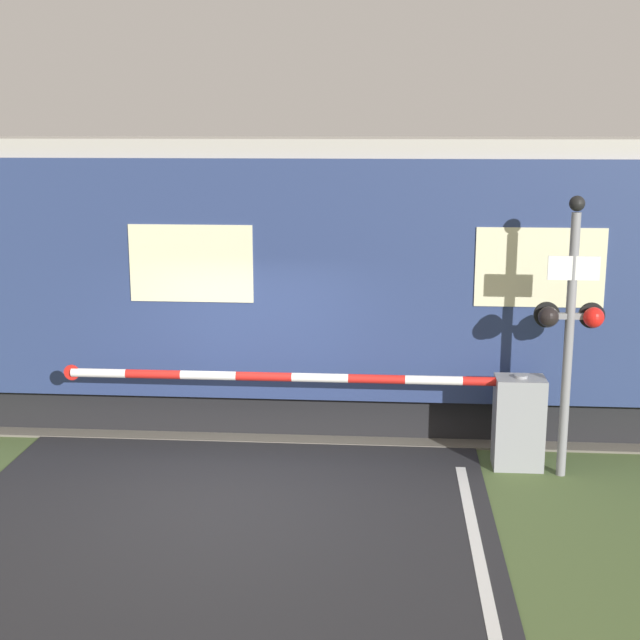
# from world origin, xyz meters

# --- Properties ---
(ground_plane) EXTENTS (80.00, 80.00, 0.00)m
(ground_plane) POSITION_xyz_m (0.00, 0.00, 0.00)
(ground_plane) COLOR #4C6033
(track_bed) EXTENTS (36.00, 3.20, 0.13)m
(track_bed) POSITION_xyz_m (0.00, 3.28, 0.02)
(track_bed) COLOR #666056
(track_bed) RESTS_ON ground_plane
(train) EXTENTS (16.12, 3.04, 3.98)m
(train) POSITION_xyz_m (3.64, 3.28, 2.03)
(train) COLOR black
(train) RESTS_ON ground_plane
(crossing_barrier) EXTENTS (6.00, 0.44, 1.19)m
(crossing_barrier) POSITION_xyz_m (2.86, 1.13, 0.67)
(crossing_barrier) COLOR gray
(crossing_barrier) RESTS_ON ground_plane
(signal_post) EXTENTS (0.82, 0.26, 3.37)m
(signal_post) POSITION_xyz_m (3.87, 0.90, 1.92)
(signal_post) COLOR gray
(signal_post) RESTS_ON ground_plane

